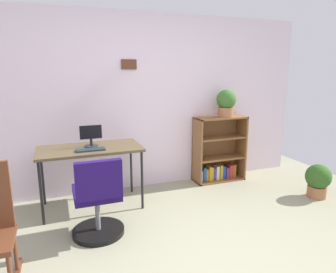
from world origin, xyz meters
name	(u,v)px	position (x,y,z in m)	size (l,w,h in m)	color
wall_back	(131,104)	(0.00, 2.15, 1.18)	(5.20, 0.12, 2.37)	silver
desk	(90,152)	(-0.62, 1.67, 0.69)	(1.19, 0.62, 0.74)	brown
monitor	(91,136)	(-0.59, 1.72, 0.87)	(0.25, 0.16, 0.26)	#262628
keyboard	(91,150)	(-0.62, 1.53, 0.75)	(0.32, 0.12, 0.02)	#222D35
office_chair	(98,203)	(-0.64, 0.95, 0.36)	(0.52, 0.55, 0.84)	black
bookshelf_low	(218,153)	(1.27, 1.96, 0.42)	(0.76, 0.30, 0.97)	brown
potted_plant_on_shelf	(226,103)	(1.34, 1.90, 1.17)	(0.28, 0.28, 0.39)	#9E6642
potted_plant_floor	(318,180)	(2.16, 0.91, 0.24)	(0.32, 0.32, 0.44)	#9E6642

